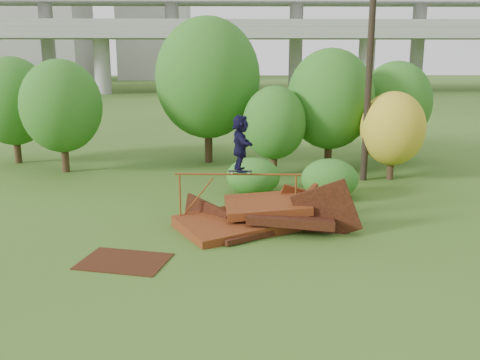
{
  "coord_description": "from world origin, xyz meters",
  "views": [
    {
      "loc": [
        -1.22,
        -14.4,
        5.53
      ],
      "look_at": [
        -0.8,
        2.0,
        1.6
      ],
      "focal_mm": 40.0,
      "sensor_mm": 36.0,
      "label": 1
    }
  ],
  "objects_px": {
    "flat_plate": "(124,261)",
    "utility_pole": "(370,55)",
    "scrap_pile": "(260,217)",
    "skater": "(240,143)"
  },
  "relations": [
    {
      "from": "scrap_pile",
      "to": "utility_pole",
      "type": "bearing_deg",
      "value": 52.63
    },
    {
      "from": "skater",
      "to": "flat_plate",
      "type": "xyz_separation_m",
      "value": [
        -3.23,
        -2.88,
        -2.74
      ]
    },
    {
      "from": "utility_pole",
      "to": "scrap_pile",
      "type": "bearing_deg",
      "value": -127.37
    },
    {
      "from": "skater",
      "to": "utility_pole",
      "type": "bearing_deg",
      "value": -48.63
    },
    {
      "from": "skater",
      "to": "utility_pole",
      "type": "height_order",
      "value": "utility_pole"
    },
    {
      "from": "flat_plate",
      "to": "utility_pole",
      "type": "bearing_deg",
      "value": 46.44
    },
    {
      "from": "flat_plate",
      "to": "utility_pole",
      "type": "height_order",
      "value": "utility_pole"
    },
    {
      "from": "scrap_pile",
      "to": "flat_plate",
      "type": "height_order",
      "value": "scrap_pile"
    },
    {
      "from": "scrap_pile",
      "to": "flat_plate",
      "type": "bearing_deg",
      "value": -144.29
    },
    {
      "from": "scrap_pile",
      "to": "utility_pole",
      "type": "relative_size",
      "value": 0.57
    }
  ]
}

